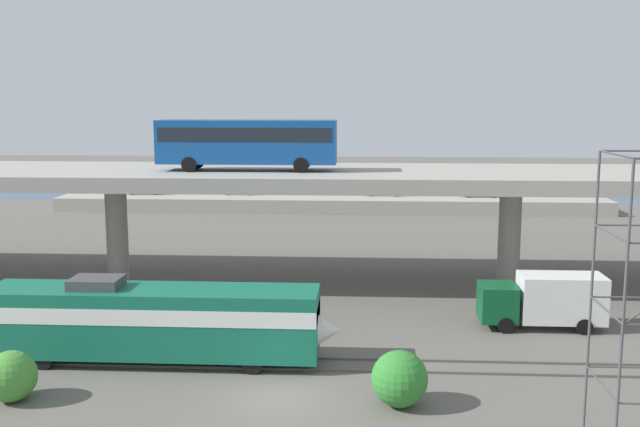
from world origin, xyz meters
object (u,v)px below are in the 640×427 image
object	(u,v)px
parked_car_2	(146,187)
parked_car_4	(465,187)
parked_car_5	(480,190)
parked_car_0	(528,187)
train_locomotive	(170,319)
parked_car_3	(240,188)
service_truck_west	(545,299)
parked_car_1	(383,189)
transit_bus_on_overpass	(247,140)

from	to	relation	value
parked_car_2	parked_car_4	world-z (taller)	same
parked_car_4	parked_car_5	size ratio (longest dim) A/B	0.95
parked_car_2	parked_car_5	bearing A→B (deg)	179.70
parked_car_0	parked_car_5	size ratio (longest dim) A/B	0.98
train_locomotive	parked_car_3	world-z (taller)	train_locomotive
service_truck_west	train_locomotive	bearing A→B (deg)	18.57
train_locomotive	parked_car_5	bearing A→B (deg)	65.69
parked_car_1	parked_car_3	bearing A→B (deg)	179.79
service_truck_west	parked_car_4	world-z (taller)	parked_car_4
parked_car_2	parked_car_3	world-z (taller)	same
train_locomotive	parked_car_1	xyz separation A→B (m)	(11.66, 50.57, 0.14)
train_locomotive	parked_car_2	distance (m)	52.94
transit_bus_on_overpass	service_truck_west	world-z (taller)	transit_bus_on_overpass
transit_bus_on_overpass	parked_car_0	bearing A→B (deg)	54.32
parked_car_1	parked_car_3	xyz separation A→B (m)	(-16.65, 0.06, -0.00)
parked_car_0	parked_car_3	distance (m)	33.73
parked_car_5	service_truck_west	bearing A→B (deg)	85.76
transit_bus_on_overpass	parked_car_4	distance (m)	43.34
transit_bus_on_overpass	parked_car_5	bearing A→B (deg)	58.73
train_locomotive	parked_car_0	xyz separation A→B (m)	(28.64, 53.13, 0.14)
transit_bus_on_overpass	service_truck_west	bearing A→B (deg)	-26.07
service_truck_west	parked_car_1	xyz separation A→B (m)	(-7.80, 44.03, 0.70)
service_truck_west	parked_car_5	world-z (taller)	parked_car_5
service_truck_west	parked_car_4	distance (m)	46.63
service_truck_west	parked_car_0	size ratio (longest dim) A/B	1.56
service_truck_west	parked_car_1	bearing A→B (deg)	-79.95
parked_car_1	parked_car_5	xyz separation A→B (m)	(11.04, -0.34, 0.00)
parked_car_1	parked_car_2	xyz separation A→B (m)	(-27.74, -0.13, 0.00)
train_locomotive	parked_car_0	world-z (taller)	train_locomotive
transit_bus_on_overpass	parked_car_4	size ratio (longest dim) A/B	2.82
train_locomotive	parked_car_2	world-z (taller)	train_locomotive
parked_car_1	parked_car_4	world-z (taller)	same
train_locomotive	parked_car_5	distance (m)	55.12
train_locomotive	parked_car_5	world-z (taller)	train_locomotive
train_locomotive	transit_bus_on_overpass	xyz separation A→B (m)	(1.50, 15.33, 7.73)
parked_car_0	parked_car_4	size ratio (longest dim) A/B	1.03
parked_car_3	service_truck_west	bearing A→B (deg)	119.01
parked_car_0	parked_car_2	bearing A→B (deg)	-176.56
parked_car_0	parked_car_4	world-z (taller)	same
parked_car_4	parked_car_2	bearing A→B (deg)	4.11
parked_car_2	parked_car_5	size ratio (longest dim) A/B	1.03
parked_car_4	parked_car_3	bearing A→B (deg)	5.42
parked_car_3	parked_car_2	bearing A→B (deg)	0.99
parked_car_2	parked_car_3	distance (m)	11.09
parked_car_1	parked_car_4	distance (m)	9.98
train_locomotive	service_truck_west	xyz separation A→B (m)	(19.46, 6.54, -0.55)
parked_car_0	parked_car_1	size ratio (longest dim) A/B	0.96
parked_car_2	parked_car_5	distance (m)	38.78
parked_car_1	parked_car_2	bearing A→B (deg)	-179.73
service_truck_west	parked_car_5	distance (m)	43.82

